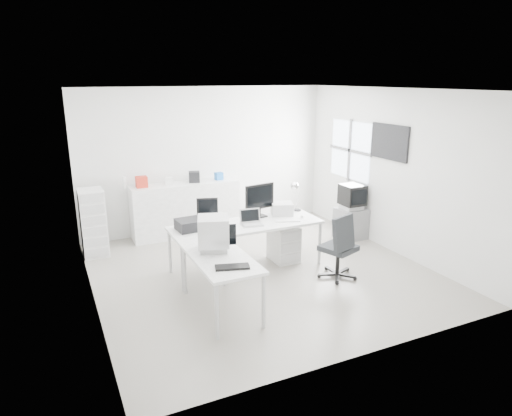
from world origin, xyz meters
name	(u,v)px	position (x,y,z in m)	size (l,w,h in m)	color
floor	(261,272)	(0.00, 0.00, 0.00)	(5.00, 5.00, 0.01)	#B3ADA1
ceiling	(262,89)	(0.00, 0.00, 2.80)	(5.00, 5.00, 0.01)	white
back_wall	(207,159)	(0.00, 2.50, 1.40)	(5.00, 0.02, 2.80)	silver
left_wall	(85,205)	(-2.50, 0.00, 1.40)	(0.02, 5.00, 2.80)	silver
right_wall	(392,172)	(2.50, 0.00, 1.40)	(0.02, 5.00, 2.80)	silver
window	(350,150)	(2.48, 1.20, 1.60)	(0.02, 1.20, 1.10)	white
wall_picture	(389,142)	(2.47, 0.10, 1.90)	(0.04, 0.90, 0.60)	black
main_desk	(246,246)	(-0.15, 0.24, 0.38)	(2.40, 0.80, 0.75)	white
side_desk	(221,283)	(-1.00, -0.86, 0.38)	(0.70, 1.40, 0.75)	white
drawer_pedestal	(284,243)	(0.55, 0.29, 0.30)	(0.40, 0.50, 0.60)	white
inkjet_printer	(192,224)	(-1.00, 0.34, 0.83)	(0.46, 0.36, 0.16)	black
lcd_monitor_small	(207,211)	(-0.70, 0.49, 0.96)	(0.33, 0.19, 0.41)	black
lcd_monitor_large	(260,200)	(0.20, 0.49, 1.03)	(0.54, 0.22, 0.56)	black
laptop	(252,219)	(-0.10, 0.14, 0.85)	(0.29, 0.30, 0.20)	#B7B7BA
white_keyboard	(287,221)	(0.50, 0.09, 0.76)	(0.41, 0.13, 0.02)	white
white_mouse	(302,216)	(0.80, 0.14, 0.78)	(0.05, 0.05, 0.05)	white
laser_printer	(282,209)	(0.60, 0.46, 0.85)	(0.35, 0.30, 0.20)	#AFAFAF
desk_lamp	(298,197)	(0.95, 0.54, 1.00)	(0.17, 0.17, 0.50)	silver
crt_monitor	(213,235)	(-1.00, -0.61, 0.96)	(0.36, 0.36, 0.42)	#B7B7BA
black_keyboard	(232,267)	(-1.00, -1.26, 0.76)	(0.41, 0.17, 0.03)	black
office_chair	(339,245)	(0.98, -0.66, 0.53)	(0.61, 0.61, 1.05)	#292B2E
tv_cabinet	(351,223)	(2.22, 0.70, 0.29)	(0.54, 0.44, 0.59)	slate
crt_tv	(352,197)	(2.22, 0.70, 0.81)	(0.50, 0.48, 0.45)	black
sideboard	(185,209)	(-0.55, 2.24, 0.51)	(2.06, 0.51, 1.03)	white
clutter_box_a	(142,182)	(-1.35, 2.24, 1.13)	(0.20, 0.18, 0.20)	red
clutter_box_b	(169,181)	(-0.85, 2.24, 1.10)	(0.14, 0.12, 0.14)	white
clutter_box_c	(194,177)	(-0.35, 2.24, 1.13)	(0.21, 0.19, 0.21)	black
clutter_box_d	(219,176)	(0.15, 2.24, 1.10)	(0.14, 0.13, 0.14)	#185CAE
clutter_bottle	(124,182)	(-1.65, 2.28, 1.14)	(0.07, 0.07, 0.22)	white
filing_cabinet	(93,223)	(-2.28, 1.87, 0.58)	(0.41, 0.48, 1.16)	white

